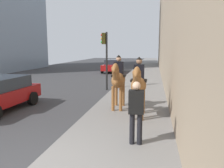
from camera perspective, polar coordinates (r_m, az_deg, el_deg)
mounted_horse_near at (r=9.45m, az=1.58°, el=1.21°), size 2.15×0.61×2.28m
mounted_horse_far at (r=8.30m, az=6.74°, el=-0.13°), size 2.15×0.60×2.25m
pedestrian_greeting at (r=5.96m, az=6.16°, el=-6.27°), size 0.28×0.41×1.70m
car_near_lane at (r=25.56m, az=0.20°, el=4.65°), size 4.19×2.15×1.44m
traffic_light_near_curb at (r=14.36m, az=-1.72°, el=8.25°), size 0.20×0.44×3.69m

